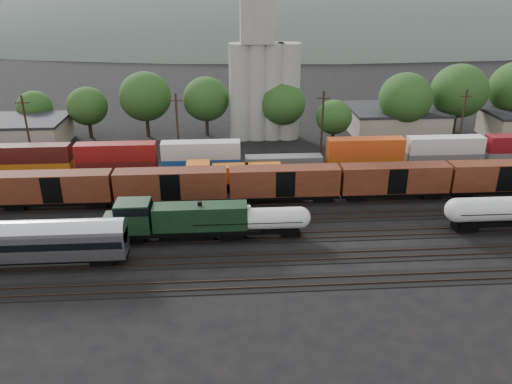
{
  "coord_description": "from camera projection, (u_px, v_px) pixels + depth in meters",
  "views": [
    {
      "loc": [
        -4.41,
        -58.0,
        28.67
      ],
      "look_at": [
        -0.41,
        2.0,
        3.0
      ],
      "focal_mm": 35.0,
      "sensor_mm": 36.0,
      "label": 1
    }
  ],
  "objects": [
    {
      "name": "distant_hills",
      "position": [
        267.0,
        65.0,
        312.88
      ],
      "size": [
        860.0,
        286.0,
        130.0
      ],
      "color": "#59665B",
      "rests_on": "ground"
    },
    {
      "name": "grain_silo",
      "position": [
        264.0,
        80.0,
        93.57
      ],
      "size": [
        13.4,
        5.0,
        29.0
      ],
      "color": "#9D9A90",
      "rests_on": "ground"
    },
    {
      "name": "ground",
      "position": [
        260.0,
        219.0,
        64.75
      ],
      "size": [
        600.0,
        600.0,
        0.0
      ],
      "primitive_type": "plane",
      "color": "black"
    },
    {
      "name": "tree_band",
      "position": [
        320.0,
        99.0,
        96.19
      ],
      "size": [
        161.59,
        17.72,
        14.07
      ],
      "color": "black",
      "rests_on": "ground"
    },
    {
      "name": "green_locomotive",
      "position": [
        173.0,
        220.0,
        58.43
      ],
      "size": [
        18.35,
        3.24,
        4.86
      ],
      "color": "black",
      "rests_on": "ground"
    },
    {
      "name": "boxcar_string",
      "position": [
        228.0,
        183.0,
        67.87
      ],
      "size": [
        153.6,
        2.9,
        4.2
      ],
      "color": "black",
      "rests_on": "ground"
    },
    {
      "name": "tank_car_a",
      "position": [
        248.0,
        220.0,
        59.11
      ],
      "size": [
        15.09,
        2.7,
        3.95
      ],
      "color": "silver",
      "rests_on": "ground"
    },
    {
      "name": "orange_locomotive",
      "position": [
        227.0,
        175.0,
        72.74
      ],
      "size": [
        16.68,
        2.78,
        4.17
      ],
      "color": "black",
      "rests_on": "ground"
    },
    {
      "name": "industrial_sheds",
      "position": [
        281.0,
        126.0,
        96.5
      ],
      "size": [
        119.38,
        17.26,
        5.1
      ],
      "color": "#9E937F",
      "rests_on": "ground"
    },
    {
      "name": "utility_poles",
      "position": [
        250.0,
        127.0,
        82.5
      ],
      "size": [
        122.2,
        0.36,
        12.0
      ],
      "color": "black",
      "rests_on": "ground"
    },
    {
      "name": "tracks",
      "position": [
        260.0,
        219.0,
        64.73
      ],
      "size": [
        180.0,
        33.2,
        0.2
      ],
      "color": "black",
      "rests_on": "ground"
    },
    {
      "name": "passenger_coach",
      "position": [
        16.0,
        241.0,
        52.68
      ],
      "size": [
        23.0,
        2.84,
        5.22
      ],
      "color": "silver",
      "rests_on": "ground"
    },
    {
      "name": "container_wall",
      "position": [
        186.0,
        162.0,
        76.77
      ],
      "size": [
        160.0,
        2.6,
        5.8
      ],
      "color": "black",
      "rests_on": "ground"
    }
  ]
}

